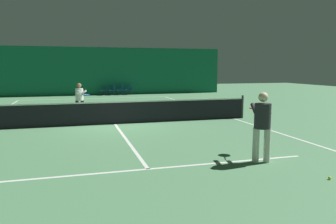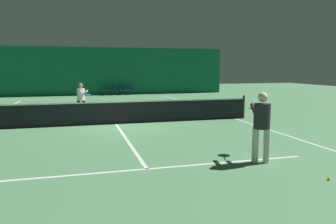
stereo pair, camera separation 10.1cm
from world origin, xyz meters
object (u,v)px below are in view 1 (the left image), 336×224
player_far (80,97)px  courtside_chair_1 (113,90)px  courtside_chair_2 (121,89)px  courtside_chair_3 (129,89)px  tennis_ball (330,178)px  player_near (262,122)px  tennis_net (115,112)px  courtside_chair_0 (104,90)px

player_far → courtside_chair_1: player_far is taller
courtside_chair_2 → player_far: bearing=-16.8°
courtside_chair_3 → courtside_chair_2: bearing=-90.0°
courtside_chair_3 → tennis_ball: (0.57, -22.68, -0.45)m
courtside_chair_2 → courtside_chair_3: (0.71, 0.00, 0.00)m
player_near → tennis_ball: size_ratio=26.68×
courtside_chair_2 → player_near: bearing=1.6°
tennis_net → courtside_chair_3: 14.82m
tennis_net → player_near: bearing=-66.5°
courtside_chair_1 → player_near: bearing=3.5°
courtside_chair_0 → courtside_chair_3: bearing=90.0°
courtside_chair_1 → courtside_chair_3: 1.41m
player_near → courtside_chair_3: player_near is taller
tennis_net → courtside_chair_0: tennis_net is taller
courtside_chair_3 → tennis_ball: size_ratio=12.73×
player_near → courtside_chair_2: 21.11m
player_near → courtside_chair_3: (0.12, 21.10, -0.54)m
courtside_chair_0 → tennis_ball: (2.68, -22.68, -0.45)m
courtside_chair_3 → tennis_ball: 22.69m
tennis_net → courtside_chair_1: (1.57, 14.51, -0.03)m
tennis_ball → player_far: bearing=114.8°
tennis_ball → courtside_chair_3: bearing=91.4°
courtside_chair_3 → player_far: bearing=-19.8°
player_near → courtside_chair_1: size_ratio=2.10×
courtside_chair_1 → courtside_chair_3: same height
courtside_chair_0 → courtside_chair_3: size_ratio=1.00×
courtside_chair_2 → courtside_chair_3: size_ratio=1.00×
tennis_net → courtside_chair_2: size_ratio=14.29×
courtside_chair_2 → tennis_ball: size_ratio=12.73×
player_near → player_far: size_ratio=1.09×
player_far → courtside_chair_1: bearing=150.2°
tennis_net → courtside_chair_2: (2.28, 14.51, -0.03)m
player_near → courtside_chair_0: player_near is taller
player_far → courtside_chair_2: 12.60m
player_far → courtside_chair_2: (3.63, 12.05, -0.46)m
player_far → tennis_ball: 11.74m
player_far → tennis_ball: size_ratio=24.46×
courtside_chair_0 → tennis_ball: 22.84m
courtside_chair_2 → tennis_net: bearing=-8.9°
player_far → courtside_chair_2: bearing=147.1°
tennis_ball → courtside_chair_1: bearing=95.0°
courtside_chair_1 → courtside_chair_2: size_ratio=1.00×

